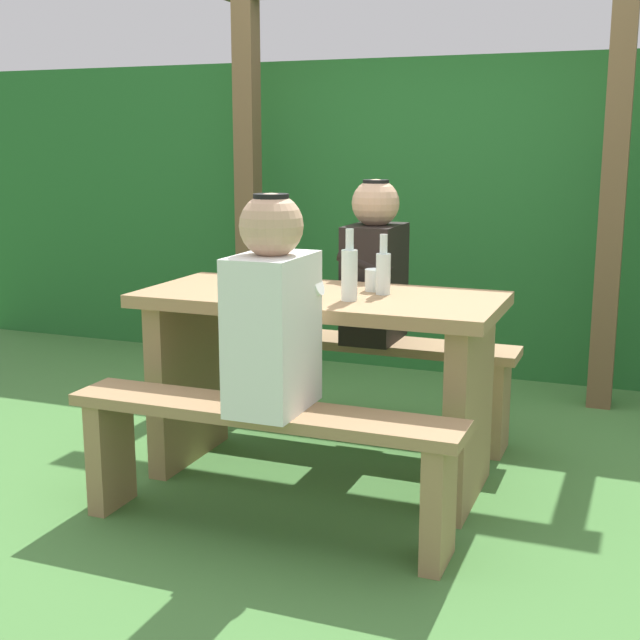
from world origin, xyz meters
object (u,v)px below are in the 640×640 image
(person_black_coat, at_px, (375,267))
(drinking_glass, at_px, (375,280))
(bench_near, at_px, (262,443))
(person_white_shirt, at_px, (273,311))
(bottle_right, at_px, (383,271))
(picnic_table, at_px, (320,354))
(bottle_center, at_px, (349,272))
(bottle_left, at_px, (278,263))
(cell_phone, at_px, (261,288))
(bench_far, at_px, (363,367))

(person_black_coat, relative_size, drinking_glass, 8.35)
(person_black_coat, bearing_deg, bench_near, -92.55)
(person_white_shirt, relative_size, bottle_right, 3.09)
(picnic_table, relative_size, person_white_shirt, 1.95)
(person_white_shirt, distance_m, bottle_center, 0.46)
(person_white_shirt, bearing_deg, drinking_glass, 78.46)
(bench_near, bearing_deg, person_white_shirt, 4.23)
(person_white_shirt, height_order, bottle_left, person_white_shirt)
(drinking_glass, bearing_deg, person_black_coat, 107.89)
(cell_phone, bearing_deg, bottle_right, 5.39)
(bench_near, distance_m, person_white_shirt, 0.47)
(bottle_right, relative_size, bottle_center, 0.87)
(person_white_shirt, height_order, cell_phone, person_white_shirt)
(bench_far, distance_m, bottle_left, 0.74)
(bench_near, relative_size, bench_far, 1.00)
(drinking_glass, xyz_separation_m, cell_phone, (-0.43, -0.14, -0.04))
(person_white_shirt, distance_m, person_black_coat, 1.09)
(person_black_coat, xyz_separation_m, drinking_glass, (0.13, -0.41, 0.01))
(picnic_table, xyz_separation_m, bench_far, (0.00, 0.55, -0.19))
(picnic_table, bearing_deg, bottle_right, 15.62)
(bottle_center, bearing_deg, bottle_right, 65.91)
(picnic_table, relative_size, cell_phone, 10.00)
(bottle_center, distance_m, cell_phone, 0.43)
(person_black_coat, bearing_deg, picnic_table, -95.11)
(bottle_left, bearing_deg, cell_phone, -108.99)
(picnic_table, distance_m, cell_phone, 0.35)
(picnic_table, distance_m, bottle_right, 0.42)
(person_black_coat, height_order, cell_phone, person_black_coat)
(bench_near, height_order, bottle_left, bottle_left)
(drinking_glass, distance_m, cell_phone, 0.45)
(drinking_glass, height_order, bottle_left, bottle_left)
(picnic_table, height_order, bottle_right, bottle_right)
(picnic_table, xyz_separation_m, bottle_right, (0.24, 0.07, 0.34))
(picnic_table, height_order, person_black_coat, person_black_coat)
(picnic_table, height_order, bench_far, picnic_table)
(drinking_glass, distance_m, bottle_right, 0.10)
(drinking_glass, relative_size, bottle_left, 0.36)
(bench_near, distance_m, person_black_coat, 1.19)
(person_black_coat, relative_size, bottle_left, 3.01)
(person_black_coat, relative_size, bottle_right, 3.09)
(bench_near, xyz_separation_m, bottle_right, (0.24, 0.61, 0.52))
(cell_phone, bearing_deg, bench_far, 62.53)
(bench_near, distance_m, bench_far, 1.09)
(bench_far, distance_m, person_white_shirt, 1.19)
(person_white_shirt, relative_size, cell_phone, 5.14)
(bottle_center, bearing_deg, drinking_glass, 84.21)
(bench_near, distance_m, bottle_right, 0.84)
(bench_near, relative_size, person_white_shirt, 1.95)
(picnic_table, distance_m, bench_near, 0.58)
(bench_near, xyz_separation_m, drinking_glass, (0.18, 0.68, 0.48))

